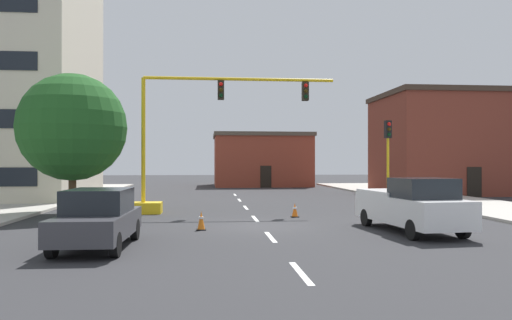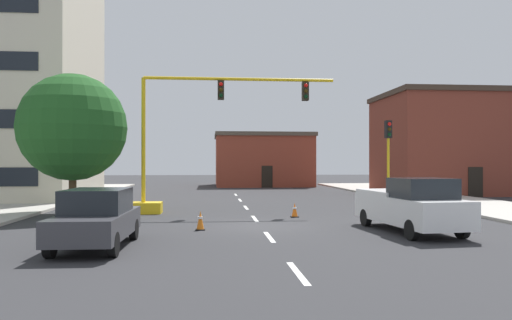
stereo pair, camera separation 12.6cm
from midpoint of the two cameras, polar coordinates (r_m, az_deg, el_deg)
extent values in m
plane|color=#2D2D30|center=(20.02, 0.68, -7.55)|extent=(160.00, 160.00, 0.00)
cube|color=#B2ADA3|center=(31.79, 23.61, -4.70)|extent=(6.00, 56.00, 0.14)
cube|color=silver|center=(11.71, 5.13, -12.76)|extent=(0.16, 2.40, 0.01)
cube|color=silver|center=(17.06, 1.75, -8.81)|extent=(0.16, 2.40, 0.01)
cube|color=silver|center=(22.48, 0.02, -6.74)|extent=(0.16, 2.40, 0.01)
cube|color=silver|center=(27.94, -1.03, -5.47)|extent=(0.16, 2.40, 0.01)
cube|color=silver|center=(33.41, -1.74, -4.61)|extent=(0.16, 2.40, 0.01)
cube|color=silver|center=(38.88, -2.24, -4.00)|extent=(0.16, 2.40, 0.01)
cube|color=brown|center=(53.95, 0.82, -0.19)|extent=(10.02, 8.59, 5.22)
cube|color=#4C4238|center=(54.03, 0.82, 2.80)|extent=(10.32, 8.89, 0.40)
cube|color=black|center=(49.67, 1.35, -1.92)|extent=(1.10, 0.06, 2.20)
cube|color=brown|center=(43.25, 21.13, 1.52)|extent=(10.18, 8.62, 7.74)
cube|color=#3D2D23|center=(43.57, 21.12, 6.88)|extent=(10.48, 8.92, 0.40)
cube|color=black|center=(39.42, 23.95, -2.33)|extent=(1.10, 0.06, 2.20)
cube|color=yellow|center=(25.40, -12.65, -5.37)|extent=(1.80, 1.20, 0.55)
cylinder|color=yellow|center=(25.33, -12.64, 2.26)|extent=(0.20, 0.20, 6.20)
cylinder|color=yellow|center=(25.49, -1.72, 9.25)|extent=(9.61, 0.16, 0.16)
cube|color=black|center=(25.36, -3.91, 7.98)|extent=(0.32, 0.36, 0.95)
sphere|color=red|center=(25.22, -3.90, 8.66)|extent=(0.20, 0.20, 0.20)
sphere|color=#38280A|center=(25.18, -3.90, 8.03)|extent=(0.20, 0.20, 0.20)
sphere|color=black|center=(25.14, -3.90, 7.40)|extent=(0.20, 0.20, 0.20)
cube|color=black|center=(25.83, 5.81, 7.83)|extent=(0.32, 0.36, 0.95)
sphere|color=red|center=(25.69, 5.89, 8.50)|extent=(0.20, 0.20, 0.20)
sphere|color=#38280A|center=(25.65, 5.89, 7.88)|extent=(0.20, 0.20, 0.20)
sphere|color=black|center=(25.61, 5.90, 7.26)|extent=(0.20, 0.20, 0.20)
cylinder|color=yellow|center=(27.86, 15.04, -0.54)|extent=(0.14, 0.14, 4.80)
cube|color=black|center=(27.92, 15.04, 3.41)|extent=(0.32, 0.36, 0.95)
sphere|color=red|center=(27.76, 15.18, 4.00)|extent=(0.20, 0.20, 0.20)
sphere|color=#38280A|center=(27.74, 15.18, 3.43)|extent=(0.20, 0.20, 0.20)
sphere|color=black|center=(27.72, 15.18, 2.85)|extent=(0.20, 0.20, 0.20)
cylinder|color=#4C3823|center=(25.63, -20.15, -3.36)|extent=(0.36, 0.36, 2.29)
sphere|color=#1E511E|center=(25.65, -20.14, 3.54)|extent=(5.17, 5.17, 5.17)
cube|color=white|center=(19.05, 17.36, -5.44)|extent=(2.53, 5.57, 0.95)
cube|color=#1E2328|center=(18.21, 18.71, -3.08)|extent=(2.01, 1.97, 0.70)
cube|color=white|center=(20.06, 15.75, -3.59)|extent=(2.27, 2.99, 0.16)
cylinder|color=black|center=(18.00, 22.71, -7.26)|extent=(0.29, 0.70, 0.68)
cylinder|color=black|center=(17.07, 17.64, -7.65)|extent=(0.29, 0.70, 0.68)
cylinder|color=black|center=(21.13, 17.15, -6.22)|extent=(0.29, 0.70, 0.68)
cylinder|color=black|center=(20.35, 12.64, -6.46)|extent=(0.29, 0.70, 0.68)
cube|color=#3D3D42|center=(15.57, -17.61, -7.07)|extent=(1.96, 4.54, 0.70)
cube|color=#1E2328|center=(15.60, -17.52, -4.47)|extent=(1.76, 2.34, 0.70)
cylinder|color=black|center=(17.29, -19.08, -7.56)|extent=(0.24, 0.69, 0.68)
cylinder|color=black|center=(16.93, -13.63, -7.72)|extent=(0.24, 0.69, 0.68)
cylinder|color=black|center=(14.38, -22.31, -9.04)|extent=(0.24, 0.69, 0.68)
cylinder|color=black|center=(13.96, -15.78, -9.32)|extent=(0.24, 0.69, 0.68)
cube|color=black|center=(18.87, -6.21, -7.93)|extent=(0.36, 0.36, 0.04)
cone|color=orange|center=(18.83, -6.21, -6.84)|extent=(0.28, 0.28, 0.69)
cylinder|color=white|center=(18.82, -6.21, -6.59)|extent=(0.19, 0.19, 0.08)
cube|color=black|center=(23.19, 4.61, -6.50)|extent=(0.36, 0.36, 0.04)
cone|color=orange|center=(23.16, 4.61, -5.69)|extent=(0.28, 0.28, 0.62)
cylinder|color=white|center=(23.15, 4.61, -5.51)|extent=(0.19, 0.19, 0.08)
camera|label=1|loc=(0.06, -89.86, 0.00)|focal=34.90mm
camera|label=2|loc=(0.06, 90.14, 0.00)|focal=34.90mm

